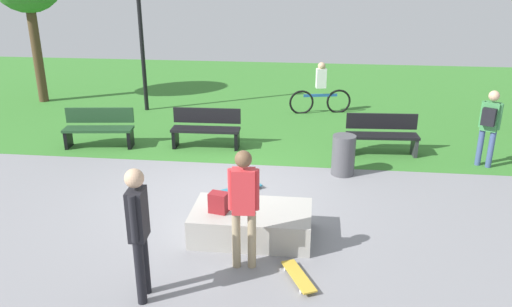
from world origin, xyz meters
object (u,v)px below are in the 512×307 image
(park_bench_far_left, at_px, (206,127))
(lamp_post, at_px, (140,18))
(skateboard_spare, at_px, (242,188))
(pedestrian_with_backpack, at_px, (489,122))
(backpack_on_ledge, at_px, (219,203))
(skateboard_by_ledge, at_px, (298,276))
(skater_performing_trick, at_px, (138,224))
(trash_bin, at_px, (343,155))
(skater_watching, at_px, (244,201))
(cyclist_on_bicycle, at_px, (321,92))
(concrete_ledge, at_px, (252,223))
(park_bench_near_path, at_px, (99,127))
(park_bench_center_lawn, at_px, (382,134))

(park_bench_far_left, height_order, lamp_post, lamp_post)
(skateboard_spare, relative_size, pedestrian_with_backpack, 0.46)
(backpack_on_ledge, height_order, skateboard_by_ledge, backpack_on_ledge)
(backpack_on_ledge, distance_m, skater_performing_trick, 1.80)
(skateboard_by_ledge, distance_m, pedestrian_with_backpack, 6.08)
(backpack_on_ledge, height_order, trash_bin, trash_bin)
(skater_watching, xyz_separation_m, cyclist_on_bicycle, (1.07, 8.25, -0.41))
(skateboard_by_ledge, distance_m, cyclist_on_bicycle, 8.53)
(backpack_on_ledge, bearing_deg, concrete_ledge, 27.65)
(park_bench_near_path, xyz_separation_m, lamp_post, (0.05, 3.29, 2.19))
(lamp_post, distance_m, cyclist_on_bicycle, 5.54)
(park_bench_far_left, relative_size, cyclist_on_bicycle, 0.90)
(skater_performing_trick, bearing_deg, backpack_on_ledge, 66.70)
(lamp_post, distance_m, pedestrian_with_backpack, 9.48)
(skater_performing_trick, height_order, skateboard_spare, skater_performing_trick)
(skater_performing_trick, xyz_separation_m, lamp_post, (-2.88, 8.86, 1.60))
(trash_bin, height_order, pedestrian_with_backpack, pedestrian_with_backpack)
(park_bench_center_lawn, relative_size, lamp_post, 0.37)
(skateboard_spare, relative_size, park_bench_near_path, 0.46)
(cyclist_on_bicycle, bearing_deg, skateboard_by_ledge, -91.93)
(park_bench_center_lawn, bearing_deg, lamp_post, 155.21)
(skater_performing_trick, distance_m, park_bench_near_path, 6.32)
(park_bench_far_left, xyz_separation_m, pedestrian_with_backpack, (6.15, -0.54, 0.51))
(skater_watching, relative_size, pedestrian_with_backpack, 1.06)
(skateboard_by_ledge, bearing_deg, skater_performing_trick, -162.82)
(park_bench_far_left, bearing_deg, cyclist_on_bicycle, 50.89)
(backpack_on_ledge, height_order, lamp_post, lamp_post)
(park_bench_center_lawn, relative_size, cyclist_on_bicycle, 0.91)
(backpack_on_ledge, bearing_deg, trash_bin, 68.02)
(skateboard_by_ledge, height_order, park_bench_near_path, park_bench_near_path)
(park_bench_far_left, bearing_deg, trash_bin, -22.80)
(skater_performing_trick, bearing_deg, skateboard_by_ledge, 17.18)
(backpack_on_ledge, height_order, skater_watching, skater_watching)
(lamp_post, bearing_deg, cyclist_on_bicycle, 2.92)
(skateboard_spare, relative_size, park_bench_center_lawn, 0.47)
(backpack_on_ledge, height_order, skater_performing_trick, skater_performing_trick)
(park_bench_far_left, bearing_deg, pedestrian_with_backpack, -5.04)
(lamp_post, bearing_deg, trash_bin, -37.77)
(skater_performing_trick, bearing_deg, concrete_ledge, 55.62)
(backpack_on_ledge, relative_size, pedestrian_with_backpack, 0.19)
(lamp_post, bearing_deg, skateboard_by_ledge, -59.51)
(skater_performing_trick, distance_m, lamp_post, 9.45)
(concrete_ledge, distance_m, pedestrian_with_backpack, 5.83)
(pedestrian_with_backpack, bearing_deg, backpack_on_ledge, -143.84)
(lamp_post, bearing_deg, backpack_on_ledge, -63.78)
(skateboard_spare, bearing_deg, park_bench_near_path, 149.92)
(trash_bin, xyz_separation_m, pedestrian_with_backpack, (3.01, 0.78, 0.58))
(skater_watching, bearing_deg, park_bench_near_path, 131.27)
(park_bench_near_path, bearing_deg, pedestrian_with_backpack, -1.82)
(trash_bin, bearing_deg, park_bench_near_path, 169.46)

